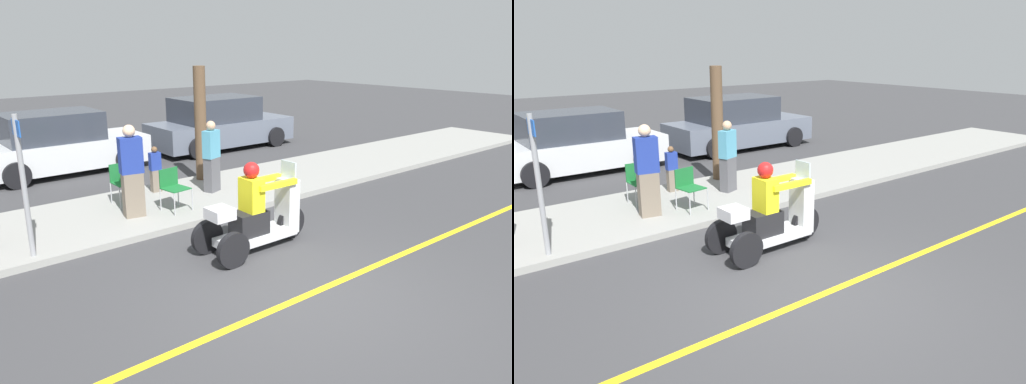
% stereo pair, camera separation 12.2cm
% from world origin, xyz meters
% --- Properties ---
extents(ground_plane, '(60.00, 60.00, 0.00)m').
position_xyz_m(ground_plane, '(0.00, 0.00, 0.00)').
color(ground_plane, '#38383A').
extents(lane_stripe, '(24.00, 0.12, 0.01)m').
position_xyz_m(lane_stripe, '(0.44, 0.00, 0.00)').
color(lane_stripe, gold).
rests_on(lane_stripe, ground).
extents(sidewalk_strip, '(28.00, 2.80, 0.12)m').
position_xyz_m(sidewalk_strip, '(0.00, 4.60, 0.06)').
color(sidewalk_strip, gray).
rests_on(sidewalk_strip, ground).
extents(motorcycle_trike, '(2.09, 0.80, 1.50)m').
position_xyz_m(motorcycle_trike, '(0.45, 1.69, 0.54)').
color(motorcycle_trike, black).
rests_on(motorcycle_trike, ground).
extents(spectator_by_tree, '(0.43, 0.34, 1.57)m').
position_xyz_m(spectator_by_tree, '(1.58, 4.62, 0.88)').
color(spectator_by_tree, '#515156').
rests_on(spectator_by_tree, sidewalk_strip).
extents(spectator_mid_group, '(0.46, 0.32, 1.75)m').
position_xyz_m(spectator_mid_group, '(-0.53, 4.17, 0.97)').
color(spectator_mid_group, '#726656').
rests_on(spectator_mid_group, sidewalk_strip).
extents(spectator_end_of_line, '(0.25, 0.16, 1.02)m').
position_xyz_m(spectator_end_of_line, '(0.60, 5.38, 0.61)').
color(spectator_end_of_line, '#726656').
rests_on(spectator_end_of_line, sidewalk_strip).
extents(folding_chair_set_back, '(0.52, 0.52, 0.82)m').
position_xyz_m(folding_chair_set_back, '(0.25, 4.05, 0.62)').
color(folding_chair_set_back, '#A5A8AD').
rests_on(folding_chair_set_back, sidewalk_strip).
extents(folding_chair_curbside, '(0.47, 0.47, 0.82)m').
position_xyz_m(folding_chair_curbside, '(-0.33, 5.06, 0.62)').
color(folding_chair_curbside, '#A5A8AD').
rests_on(folding_chair_curbside, sidewalk_strip).
extents(parked_car_lot_far, '(4.27, 1.98, 1.61)m').
position_xyz_m(parked_car_lot_far, '(-0.30, 8.91, 0.75)').
color(parked_car_lot_far, silver).
rests_on(parked_car_lot_far, ground).
extents(parked_car_lot_left, '(4.71, 2.09, 1.66)m').
position_xyz_m(parked_car_lot_left, '(4.84, 8.93, 0.78)').
color(parked_car_lot_left, slate).
rests_on(parked_car_lot_left, ground).
extents(tree_trunk, '(0.28, 0.28, 2.68)m').
position_xyz_m(tree_trunk, '(1.99, 5.65, 1.46)').
color(tree_trunk, brown).
rests_on(tree_trunk, sidewalk_strip).
extents(street_sign, '(0.08, 0.36, 2.20)m').
position_xyz_m(street_sign, '(-2.60, 3.45, 1.32)').
color(street_sign, gray).
rests_on(street_sign, sidewalk_strip).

